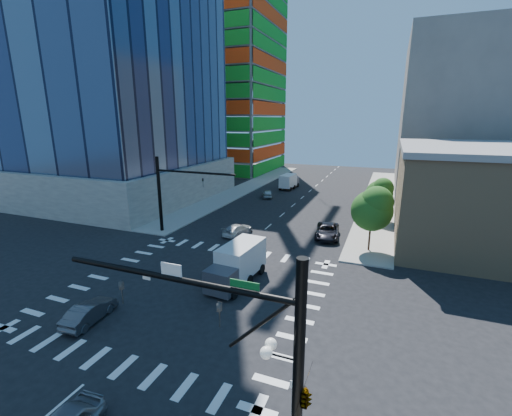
% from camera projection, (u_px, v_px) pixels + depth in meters
% --- Properties ---
extents(ground, '(160.00, 160.00, 0.00)m').
position_uv_depth(ground, '(194.00, 290.00, 27.50)').
color(ground, black).
rests_on(ground, ground).
extents(road_markings, '(20.00, 20.00, 0.01)m').
position_uv_depth(road_markings, '(194.00, 290.00, 27.50)').
color(road_markings, silver).
rests_on(road_markings, ground).
extents(sidewalk_ne, '(5.00, 60.00, 0.15)m').
position_uv_depth(sidewalk_ne, '(379.00, 198.00, 59.06)').
color(sidewalk_ne, gray).
rests_on(sidewalk_ne, ground).
extents(sidewalk_nw, '(5.00, 60.00, 0.15)m').
position_uv_depth(sidewalk_nw, '(246.00, 188.00, 67.91)').
color(sidewalk_nw, gray).
rests_on(sidewalk_nw, ground).
extents(construction_building, '(25.16, 34.50, 70.60)m').
position_uv_depth(construction_building, '(225.00, 73.00, 86.71)').
color(construction_building, gray).
rests_on(construction_building, ground).
extents(commercial_building, '(20.50, 22.50, 10.60)m').
position_uv_depth(commercial_building, '(498.00, 195.00, 37.10)').
color(commercial_building, '#A0835D').
rests_on(commercial_building, ground).
extents(bg_building_ne, '(24.00, 30.00, 28.00)m').
position_uv_depth(bg_building_ne, '(471.00, 115.00, 63.90)').
color(bg_building_ne, slate).
rests_on(bg_building_ne, ground).
extents(signal_mast_se, '(10.51, 2.48, 9.00)m').
position_uv_depth(signal_mast_se, '(274.00, 363.00, 12.12)').
color(signal_mast_se, black).
rests_on(signal_mast_se, sidewalk_se).
extents(signal_mast_nw, '(10.20, 0.40, 9.00)m').
position_uv_depth(signal_mast_nw, '(170.00, 188.00, 40.00)').
color(signal_mast_nw, black).
rests_on(signal_mast_nw, sidewalk_nw).
extents(tree_south, '(4.16, 4.16, 6.82)m').
position_uv_depth(tree_south, '(373.00, 208.00, 34.35)').
color(tree_south, '#382316').
rests_on(tree_south, sidewalk_ne).
extents(tree_north, '(3.54, 3.52, 5.78)m').
position_uv_depth(tree_north, '(380.00, 192.00, 45.23)').
color(tree_north, '#382316').
rests_on(tree_north, sidewalk_ne).
extents(no_parking_sign, '(0.30, 0.06, 2.20)m').
position_uv_depth(no_parking_sign, '(293.00, 397.00, 15.26)').
color(no_parking_sign, black).
rests_on(no_parking_sign, ground).
extents(car_nb_far, '(3.27, 5.89, 1.56)m').
position_uv_depth(car_nb_far, '(327.00, 231.00, 39.58)').
color(car_nb_far, black).
rests_on(car_nb_far, ground).
extents(car_sb_near, '(2.77, 4.72, 1.28)m').
position_uv_depth(car_sb_near, '(238.00, 230.00, 40.57)').
color(car_sb_near, silver).
rests_on(car_sb_near, ground).
extents(car_sb_mid, '(3.06, 4.41, 1.39)m').
position_uv_depth(car_sb_mid, '(267.00, 193.00, 59.87)').
color(car_sb_mid, '#A9ADB0').
rests_on(car_sb_mid, ground).
extents(car_sb_cross, '(1.91, 4.30, 1.37)m').
position_uv_depth(car_sb_cross, '(89.00, 312.00, 23.19)').
color(car_sb_cross, '#444448').
rests_on(car_sb_cross, ground).
extents(box_truck_near, '(3.10, 6.27, 3.19)m').
position_uv_depth(box_truck_near, '(236.00, 268.00, 28.36)').
color(box_truck_near, black).
rests_on(box_truck_near, ground).
extents(box_truck_far, '(2.72, 5.64, 2.88)m').
position_uv_depth(box_truck_far, '(290.00, 182.00, 67.24)').
color(box_truck_far, black).
rests_on(box_truck_far, ground).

